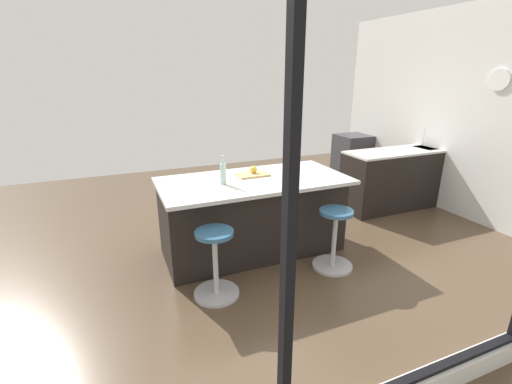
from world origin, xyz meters
The scene contains 11 objects.
ground_plane centered at (0.00, 0.00, 0.00)m, with size 8.15×8.15×0.00m, color brown.
window_panel_rear centered at (0.00, 2.43, 1.24)m, with size 6.27×0.12×2.95m.
interior_partition_left centered at (-3.13, 0.00, 1.48)m, with size 0.15×4.86×2.95m.
sink_cabinet centered at (-2.79, -0.38, 0.46)m, with size 2.40×0.60×1.19m.
oven_range centered at (-2.78, -1.93, 0.44)m, with size 0.60×0.61×0.88m.
kitchen_island centered at (0.19, 0.13, 0.46)m, with size 2.11×1.04×0.91m.
stool_by_window centered at (-0.47, 0.82, 0.32)m, with size 0.44×0.44×0.68m.
stool_middle centered at (0.86, 0.82, 0.32)m, with size 0.44×0.44×0.68m.
cutting_board centered at (0.15, 0.02, 0.92)m, with size 0.36×0.24×0.02m, color tan.
apple_yellow centered at (0.13, 0.00, 0.98)m, with size 0.08×0.08×0.08m, color gold.
water_bottle centered at (0.57, 0.21, 1.04)m, with size 0.06×0.06×0.31m.
Camera 1 is at (1.64, 3.67, 2.05)m, focal length 24.78 mm.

